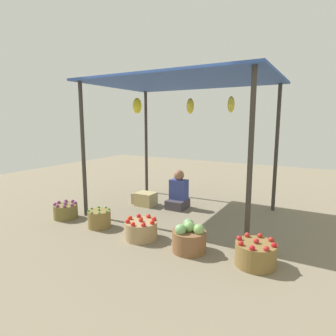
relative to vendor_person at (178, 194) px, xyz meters
name	(u,v)px	position (x,y,z in m)	size (l,w,h in m)	color
ground_plane	(182,213)	(0.20, -0.23, -0.30)	(14.00, 14.00, 0.00)	#7C705A
market_stall_structure	(183,92)	(0.19, -0.23, 1.97)	(3.29, 2.34, 2.47)	#38332D
vendor_person	(178,194)	(0.00, 0.00, 0.00)	(0.36, 0.44, 0.78)	#3C3640
basket_purple_onions	(66,211)	(-1.49, -1.55, -0.16)	(0.42, 0.42, 0.31)	brown
basket_green_chilies	(99,219)	(-0.65, -1.59, -0.15)	(0.37, 0.37, 0.32)	olive
basket_red_tomatoes	(141,230)	(0.22, -1.63, -0.16)	(0.49, 0.49, 0.33)	#9F8259
basket_cabbages	(189,238)	(1.03, -1.66, -0.12)	(0.46, 0.46, 0.42)	brown
basket_red_apples	(256,254)	(1.90, -1.61, -0.15)	(0.50, 0.50, 0.34)	olive
wooden_crate_near_vendor	(146,199)	(-0.67, -0.17, -0.16)	(0.38, 0.34, 0.27)	tan
wooden_crate_stacked_rear	(143,198)	(-0.80, -0.10, -0.19)	(0.39, 0.30, 0.22)	#9C8059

